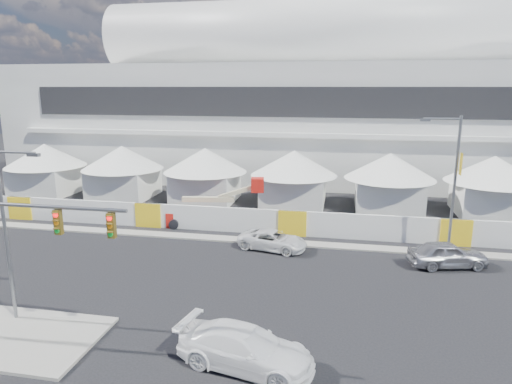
% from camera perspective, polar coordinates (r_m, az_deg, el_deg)
% --- Properties ---
extents(ground, '(160.00, 160.00, 0.00)m').
position_cam_1_polar(ground, '(24.67, -14.10, -14.94)').
color(ground, black).
rests_on(ground, ground).
extents(far_curb, '(80.00, 1.20, 0.12)m').
position_cam_1_polar(far_curb, '(35.55, 27.37, -7.11)').
color(far_curb, gray).
rests_on(far_curb, ground).
extents(stadium, '(80.00, 24.80, 21.98)m').
position_cam_1_polar(stadium, '(61.13, 10.26, 10.99)').
color(stadium, silver).
rests_on(stadium, ground).
extents(tent_row, '(53.40, 8.40, 5.40)m').
position_cam_1_polar(tent_row, '(45.31, -0.91, 2.52)').
color(tent_row, white).
rests_on(tent_row, ground).
extents(hoarding_fence, '(70.00, 0.25, 2.00)m').
position_cam_1_polar(hoarding_fence, '(35.83, 4.59, -3.90)').
color(hoarding_fence, silver).
rests_on(hoarding_fence, ground).
extents(sedan_silver, '(3.10, 5.29, 1.69)m').
position_cam_1_polar(sedan_silver, '(32.20, 22.81, -7.19)').
color(sedan_silver, '#A3A3A8').
rests_on(sedan_silver, ground).
extents(pickup_curb, '(3.24, 5.29, 1.37)m').
position_cam_1_polar(pickup_curb, '(32.85, 2.10, -6.04)').
color(pickup_curb, silver).
rests_on(pickup_curb, ground).
extents(pickup_near, '(3.51, 6.20, 1.70)m').
position_cam_1_polar(pickup_near, '(19.96, -1.31, -18.92)').
color(pickup_near, white).
rests_on(pickup_near, ground).
extents(streetlight_median, '(2.36, 0.24, 8.53)m').
position_cam_1_polar(streetlight_median, '(24.74, -28.55, -3.49)').
color(streetlight_median, slate).
rests_on(streetlight_median, median_island).
extents(streetlight_curb, '(2.83, 0.64, 9.57)m').
position_cam_1_polar(streetlight_curb, '(33.40, 23.29, 1.86)').
color(streetlight_curb, slate).
rests_on(streetlight_curb, ground).
extents(boom_lift, '(8.24, 2.45, 4.11)m').
position_cam_1_polar(boom_lift, '(38.34, -6.87, -2.66)').
color(boom_lift, red).
rests_on(boom_lift, ground).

